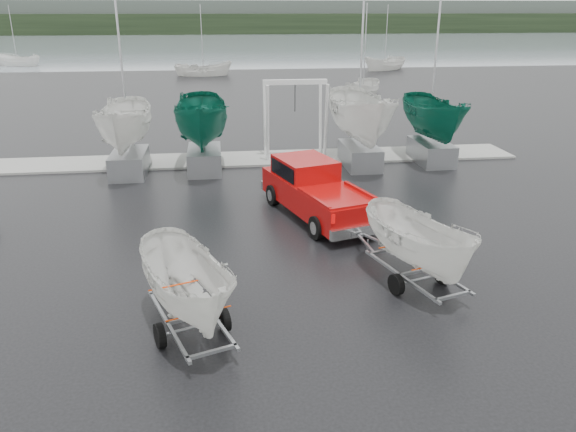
{
  "coord_description": "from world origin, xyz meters",
  "views": [
    {
      "loc": [
        -0.77,
        -15.89,
        7.52
      ],
      "look_at": [
        1.39,
        1.02,
        1.2
      ],
      "focal_mm": 35.0,
      "sensor_mm": 36.0,
      "label": 1
    }
  ],
  "objects": [
    {
      "name": "pickup_truck",
      "position": [
        2.79,
        4.34,
        1.07
      ],
      "size": [
        3.79,
        6.52,
        2.06
      ],
      "rotation": [
        0.0,
        0.0,
        0.29
      ],
      "color": "#9F0908",
      "rests_on": "ground"
    },
    {
      "name": "moored_boat_3",
      "position": [
        21.19,
        57.0,
        0.0
      ],
      "size": [
        3.88,
        3.86,
        11.67
      ],
      "rotation": [
        0.0,
        0.0,
        5.28
      ],
      "color": "silver",
      "rests_on": "ground"
    },
    {
      "name": "dock",
      "position": [
        0.0,
        13.0,
        0.05
      ],
      "size": [
        30.0,
        3.0,
        0.12
      ],
      "primitive_type": "cube",
      "color": "#979792",
      "rests_on": "ground"
    },
    {
      "name": "ground_plane",
      "position": [
        0.0,
        0.0,
        0.0
      ],
      "size": [
        120.0,
        120.0,
        0.0
      ],
      "primitive_type": "plane",
      "color": "black",
      "rests_on": "ground"
    },
    {
      "name": "far_hill",
      "position": [
        0.0,
        178.0,
        5.0
      ],
      "size": [
        300.0,
        6.0,
        10.0
      ],
      "primitive_type": "cube",
      "color": "#4C5651",
      "rests_on": "ground"
    },
    {
      "name": "keelboat_0",
      "position": [
        -5.02,
        11.0,
        3.81
      ],
      "size": [
        2.4,
        3.2,
        10.57
      ],
      "color": "gray",
      "rests_on": "ground"
    },
    {
      "name": "lake",
      "position": [
        0.0,
        100.0,
        -0.01
      ],
      "size": [
        300.0,
        300.0,
        0.0
      ],
      "primitive_type": "plane",
      "color": "gray",
      "rests_on": "ground"
    },
    {
      "name": "keelboat_2",
      "position": [
        6.3,
        11.0,
        4.32
      ],
      "size": [
        2.71,
        3.2,
        10.89
      ],
      "color": "gray",
      "rests_on": "ground"
    },
    {
      "name": "treeline",
      "position": [
        0.0,
        170.0,
        3.0
      ],
      "size": [
        300.0,
        8.0,
        6.0
      ],
      "primitive_type": "cube",
      "color": "black",
      "rests_on": "ground"
    },
    {
      "name": "trailer_hitched",
      "position": [
        4.7,
        -1.99,
        2.7
      ],
      "size": [
        2.17,
        3.79,
        4.98
      ],
      "rotation": [
        0.0,
        0.0,
        0.29
      ],
      "color": "gray",
      "rests_on": "ground"
    },
    {
      "name": "boat_hoist",
      "position": [
        3.28,
        13.0,
        2.67
      ],
      "size": [
        3.3,
        2.18,
        4.12
      ],
      "color": "silver",
      "rests_on": "ground"
    },
    {
      "name": "trailer_parked",
      "position": [
        -1.63,
        -3.77,
        2.73
      ],
      "size": [
        2.31,
        3.79,
        5.04
      ],
      "rotation": [
        0.0,
        0.0,
        0.34
      ],
      "color": "gray",
      "rests_on": "ground"
    },
    {
      "name": "moored_boat_2",
      "position": [
        12.6,
        34.74,
        0.01
      ],
      "size": [
        3.3,
        3.33,
        11.16
      ],
      "rotation": [
        0.0,
        0.0,
        5.73
      ],
      "color": "silver",
      "rests_on": "ground"
    },
    {
      "name": "keelboat_3",
      "position": [
        10.16,
        11.3,
        3.68
      ],
      "size": [
        2.32,
        3.2,
        10.49
      ],
      "color": "gray",
      "rests_on": "ground"
    },
    {
      "name": "moored_boat_1",
      "position": [
        -2.09,
        53.13,
        0.0
      ],
      "size": [
        2.69,
        2.63,
        11.38
      ],
      "rotation": [
        0.0,
        0.0,
        1.61
      ],
      "color": "silver",
      "rests_on": "ground"
    },
    {
      "name": "keelboat_1",
      "position": [
        -1.44,
        11.2,
        4.05
      ],
      "size": [
        2.55,
        3.2,
        7.88
      ],
      "color": "gray",
      "rests_on": "ground"
    },
    {
      "name": "moored_boat_4",
      "position": [
        -28.02,
        68.92,
        0.0
      ],
      "size": [
        3.48,
        3.44,
        11.52
      ],
      "rotation": [
        0.0,
        0.0,
        4.35
      ],
      "color": "silver",
      "rests_on": "ground"
    }
  ]
}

